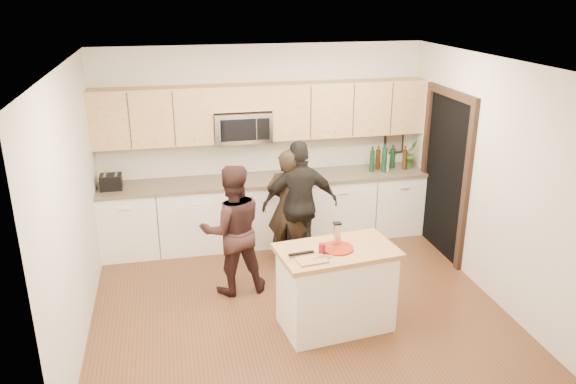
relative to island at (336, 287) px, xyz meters
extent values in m
plane|color=brown|center=(-0.31, 0.58, -0.45)|extent=(4.50, 4.50, 0.00)
cube|color=beige|center=(-0.31, 2.58, 0.90)|extent=(4.50, 0.02, 2.70)
cube|color=beige|center=(-0.31, -1.42, 0.90)|extent=(4.50, 0.02, 2.70)
cube|color=beige|center=(-2.56, 0.58, 0.90)|extent=(0.02, 4.00, 2.70)
cube|color=beige|center=(1.94, 0.58, 0.90)|extent=(0.02, 4.00, 2.70)
cube|color=white|center=(-0.31, 0.58, 2.25)|extent=(4.50, 4.00, 0.02)
cube|color=white|center=(-0.31, 2.27, 0.00)|extent=(4.50, 0.62, 0.90)
cube|color=#796750|center=(-0.31, 2.26, 0.47)|extent=(4.50, 0.66, 0.04)
cube|color=tan|center=(-1.78, 2.41, 1.37)|extent=(1.55, 0.33, 0.75)
cube|color=tan|center=(0.86, 2.41, 1.37)|extent=(2.17, 0.33, 0.75)
cube|color=tan|center=(-0.62, 2.41, 1.58)|extent=(0.78, 0.33, 0.33)
cube|color=silver|center=(-0.62, 2.38, 1.20)|extent=(0.76, 0.40, 0.40)
cube|color=black|center=(-0.70, 2.17, 1.20)|extent=(0.47, 0.01, 0.29)
cube|color=black|center=(-0.37, 2.17, 1.20)|extent=(0.17, 0.01, 0.29)
cube|color=black|center=(1.93, 1.48, 0.60)|extent=(0.02, 1.05, 2.10)
cube|color=black|center=(1.91, 0.90, 0.60)|extent=(0.06, 0.10, 2.10)
cube|color=black|center=(1.91, 2.05, 0.60)|extent=(0.06, 0.10, 2.10)
cube|color=black|center=(1.91, 1.48, 1.70)|extent=(0.06, 1.25, 0.10)
cube|color=black|center=(1.64, 2.56, 0.83)|extent=(0.30, 0.03, 0.38)
cube|color=tan|center=(1.64, 2.55, 0.83)|extent=(0.24, 0.00, 0.32)
cube|color=white|center=(-1.26, 1.95, 0.25)|extent=(0.34, 0.01, 0.48)
cube|color=white|center=(-1.26, 2.25, 0.48)|extent=(0.34, 0.60, 0.01)
cube|color=white|center=(0.00, 0.00, -0.03)|extent=(1.17, 0.77, 0.85)
cube|color=#B17549|center=(0.00, 0.00, 0.42)|extent=(1.28, 0.84, 0.05)
cylinder|color=maroon|center=(0.00, 0.00, 0.45)|extent=(0.33, 0.33, 0.02)
cube|color=silver|center=(0.02, 0.09, 0.57)|extent=(0.06, 0.06, 0.22)
cube|color=black|center=(0.02, 0.09, 0.69)|extent=(0.08, 0.06, 0.02)
cylinder|color=maroon|center=(-0.18, -0.07, 0.50)|extent=(0.07, 0.07, 0.11)
cube|color=#B17549|center=(-0.32, -0.20, 0.45)|extent=(0.31, 0.23, 0.02)
cube|color=black|center=(-0.39, -0.07, 0.47)|extent=(0.27, 0.07, 0.02)
cube|color=silver|center=(-0.20, -0.19, 0.47)|extent=(0.21, 0.05, 0.01)
cube|color=black|center=(-2.36, 2.25, 0.58)|extent=(0.27, 0.23, 0.19)
cube|color=silver|center=(-2.43, 2.25, 0.68)|extent=(0.03, 0.17, 0.00)
cube|color=silver|center=(-2.29, 2.25, 0.68)|extent=(0.03, 0.17, 0.00)
cylinder|color=black|center=(1.19, 2.23, 0.67)|extent=(0.06, 0.06, 0.36)
cylinder|color=#391F0A|center=(1.31, 2.32, 0.66)|extent=(0.07, 0.07, 0.34)
cylinder|color=#B2B08C|center=(1.40, 2.20, 0.64)|extent=(0.07, 0.07, 0.30)
cylinder|color=black|center=(1.55, 2.36, 0.65)|extent=(0.08, 0.08, 0.33)
cylinder|color=#391F0A|center=(1.68, 2.23, 0.66)|extent=(0.06, 0.06, 0.34)
cylinder|color=#B2B08C|center=(1.77, 2.36, 0.64)|extent=(0.07, 0.07, 0.31)
cylinder|color=black|center=(1.35, 2.17, 0.69)|extent=(0.07, 0.07, 0.41)
imported|color=#3A6B2A|center=(1.79, 2.30, 0.69)|extent=(0.27, 0.23, 0.42)
imported|color=black|center=(-0.17, 1.52, 0.32)|extent=(0.67, 0.57, 1.55)
imported|color=black|center=(-0.95, 0.98, 0.32)|extent=(0.80, 0.65, 1.56)
imported|color=black|center=(-0.03, 1.47, 0.37)|extent=(0.97, 0.42, 1.65)
camera|label=1|loc=(-1.58, -4.92, 2.93)|focal=35.00mm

